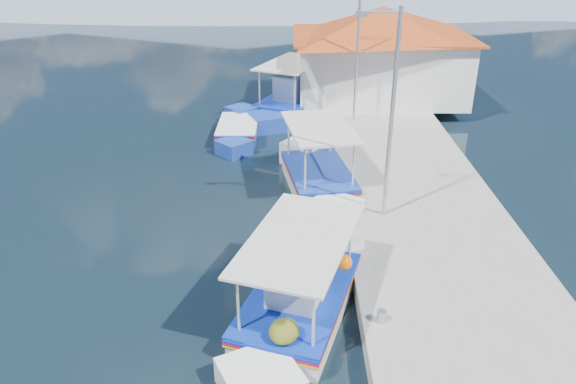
{
  "coord_description": "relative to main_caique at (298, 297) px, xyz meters",
  "views": [
    {
      "loc": [
        1.85,
        -12.45,
        8.24
      ],
      "look_at": [
        1.72,
        1.85,
        1.3
      ],
      "focal_mm": 33.82,
      "sensor_mm": 36.0,
      "label": 1
    }
  ],
  "objects": [
    {
      "name": "caique_far",
      "position": [
        -0.17,
        15.78,
        0.06
      ],
      "size": [
        4.36,
        7.21,
        2.77
      ],
      "rotation": [
        0.0,
        0.0,
        0.42
      ],
      "color": "#193B99",
      "rests_on": "ground"
    },
    {
      "name": "main_caique",
      "position": [
        0.0,
        0.0,
        0.0
      ],
      "size": [
        3.51,
        6.84,
        2.37
      ],
      "rotation": [
        0.0,
        0.0,
        0.31
      ],
      "color": "white",
      "rests_on": "ground"
    },
    {
      "name": "quay",
      "position": [
        3.9,
        8.08,
        -0.21
      ],
      "size": [
        5.0,
        44.0,
        0.5
      ],
      "primitive_type": "cube",
      "color": "#9E9B94",
      "rests_on": "ground"
    },
    {
      "name": "lamp_post_near",
      "position": [
        2.51,
        4.08,
        3.4
      ],
      "size": [
        1.21,
        0.14,
        6.0
      ],
      "color": "#A5A8AD",
      "rests_on": "quay"
    },
    {
      "name": "lamp_post_far",
      "position": [
        2.51,
        13.08,
        3.4
      ],
      "size": [
        1.21,
        0.14,
        6.0
      ],
      "color": "#A5A8AD",
      "rests_on": "quay"
    },
    {
      "name": "caique_blue_hull",
      "position": [
        -2.54,
        12.16,
        -0.18
      ],
      "size": [
        1.7,
        5.65,
        1.01
      ],
      "rotation": [
        0.0,
        0.0,
        -0.01
      ],
      "color": "#193B99",
      "rests_on": "ground"
    },
    {
      "name": "ground",
      "position": [
        -2.0,
        2.08,
        -0.46
      ],
      "size": [
        160.0,
        160.0,
        0.0
      ],
      "primitive_type": "plane",
      "color": "black",
      "rests_on": "ground"
    },
    {
      "name": "harbor_building",
      "position": [
        4.19,
        17.08,
        2.32
      ],
      "size": [
        10.49,
        10.49,
        4.4
      ],
      "color": "silver",
      "rests_on": "quay"
    },
    {
      "name": "caique_green_canopy",
      "position": [
        0.77,
        7.02,
        -0.07
      ],
      "size": [
        2.8,
        6.73,
        2.55
      ],
      "rotation": [
        0.0,
        0.0,
        -0.18
      ],
      "color": "white",
      "rests_on": "ground"
    },
    {
      "name": "bollards",
      "position": [
        1.8,
        7.33,
        0.19
      ],
      "size": [
        0.2,
        17.2,
        0.3
      ],
      "color": "#A5A8AD",
      "rests_on": "quay"
    }
  ]
}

